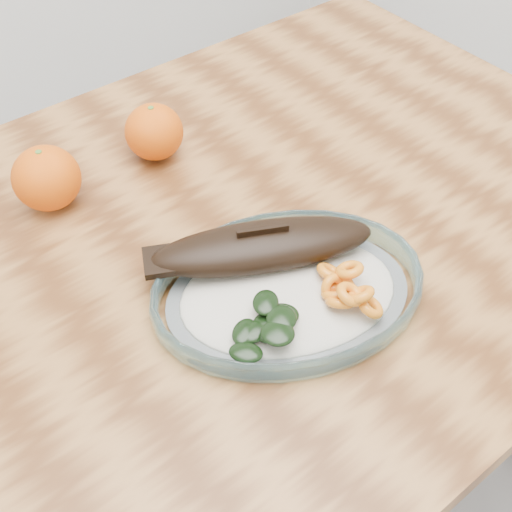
{
  "coord_description": "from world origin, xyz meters",
  "views": [
    {
      "loc": [
        -0.32,
        -0.48,
        1.32
      ],
      "look_at": [
        -0.0,
        -0.07,
        0.77
      ],
      "focal_mm": 45.0,
      "sensor_mm": 36.0,
      "label": 1
    }
  ],
  "objects_px": {
    "orange_left": "(47,178)",
    "orange_right": "(154,132)",
    "plated_meal": "(287,285)",
    "dining_table": "(228,286)"
  },
  "relations": [
    {
      "from": "orange_left",
      "to": "orange_right",
      "type": "relative_size",
      "value": 1.07
    },
    {
      "from": "plated_meal",
      "to": "orange_right",
      "type": "height_order",
      "value": "same"
    },
    {
      "from": "dining_table",
      "to": "orange_left",
      "type": "xyz_separation_m",
      "value": [
        -0.14,
        0.19,
        0.14
      ]
    },
    {
      "from": "plated_meal",
      "to": "orange_left",
      "type": "relative_size",
      "value": 8.37
    },
    {
      "from": "plated_meal",
      "to": "orange_right",
      "type": "distance_m",
      "value": 0.32
    },
    {
      "from": "dining_table",
      "to": "plated_meal",
      "type": "height_order",
      "value": "plated_meal"
    },
    {
      "from": "orange_left",
      "to": "plated_meal",
      "type": "bearing_deg",
      "value": -65.41
    },
    {
      "from": "dining_table",
      "to": "orange_right",
      "type": "height_order",
      "value": "orange_right"
    },
    {
      "from": "plated_meal",
      "to": "orange_left",
      "type": "xyz_separation_m",
      "value": [
        -0.14,
        0.31,
        0.02
      ]
    },
    {
      "from": "dining_table",
      "to": "orange_left",
      "type": "bearing_deg",
      "value": 127.68
    }
  ]
}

